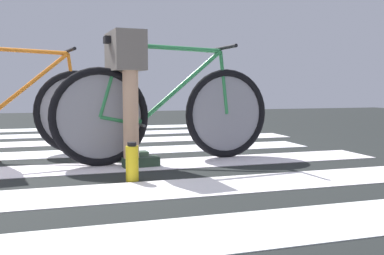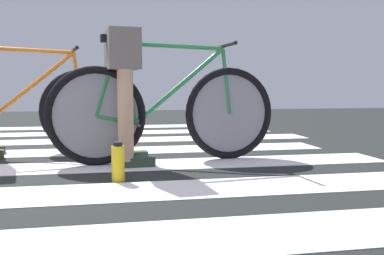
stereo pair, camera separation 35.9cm
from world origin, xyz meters
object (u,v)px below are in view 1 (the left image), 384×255
bicycle_1_of_2 (167,112)px  cyclist_1_of_2 (126,80)px  water_bottle (132,163)px  bicycle_2_of_2 (12,110)px

bicycle_1_of_2 → cyclist_1_of_2: bearing=180.0°
bicycle_1_of_2 → water_bottle: 0.76m
cyclist_1_of_2 → water_bottle: cyclist_1_of_2 is taller
bicycle_2_of_2 → water_bottle: bearing=-66.3°
cyclist_1_of_2 → bicycle_2_of_2: cyclist_1_of_2 is taller
bicycle_1_of_2 → water_bottle: bearing=-126.5°
bicycle_1_of_2 → bicycle_2_of_2: (-1.15, 0.54, 0.00)m
bicycle_1_of_2 → bicycle_2_of_2: 1.27m
water_bottle → cyclist_1_of_2: bearing=84.8°
bicycle_1_of_2 → bicycle_2_of_2: same height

